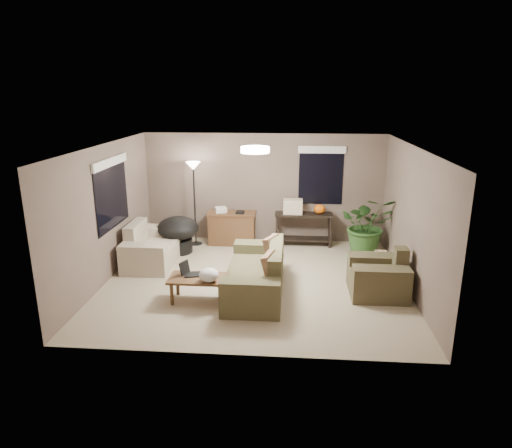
# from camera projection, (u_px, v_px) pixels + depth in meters

# --- Properties ---
(room_shell) EXTENTS (5.50, 5.50, 5.50)m
(room_shell) POSITION_uv_depth(u_px,v_px,m) (255.00, 216.00, 8.17)
(room_shell) COLOR tan
(room_shell) RESTS_ON ground
(main_sofa) EXTENTS (0.95, 2.20, 0.85)m
(main_sofa) POSITION_uv_depth(u_px,v_px,m) (258.00, 276.00, 8.01)
(main_sofa) COLOR #454129
(main_sofa) RESTS_ON ground
(throw_pillows) EXTENTS (0.40, 1.40, 0.47)m
(throw_pillows) POSITION_uv_depth(u_px,v_px,m) (272.00, 257.00, 7.89)
(throw_pillows) COLOR #8C7251
(throw_pillows) RESTS_ON main_sofa
(loveseat) EXTENTS (0.90, 1.60, 0.85)m
(loveseat) POSITION_uv_depth(u_px,v_px,m) (152.00, 249.00, 9.35)
(loveseat) COLOR beige
(loveseat) RESTS_ON ground
(armchair) EXTENTS (0.95, 1.00, 0.85)m
(armchair) POSITION_uv_depth(u_px,v_px,m) (379.00, 277.00, 7.92)
(armchair) COLOR brown
(armchair) RESTS_ON ground
(coffee_table) EXTENTS (1.00, 0.55, 0.42)m
(coffee_table) POSITION_uv_depth(u_px,v_px,m) (199.00, 281.00, 7.63)
(coffee_table) COLOR brown
(coffee_table) RESTS_ON ground
(laptop) EXTENTS (0.43, 0.30, 0.24)m
(laptop) POSITION_uv_depth(u_px,v_px,m) (190.00, 271.00, 7.70)
(laptop) COLOR black
(laptop) RESTS_ON coffee_table
(plastic_bag) EXTENTS (0.41, 0.39, 0.23)m
(plastic_bag) POSITION_uv_depth(u_px,v_px,m) (209.00, 275.00, 7.42)
(plastic_bag) COLOR white
(plastic_bag) RESTS_ON coffee_table
(desk) EXTENTS (1.10, 0.50, 0.75)m
(desk) POSITION_uv_depth(u_px,v_px,m) (232.00, 228.00, 10.49)
(desk) COLOR brown
(desk) RESTS_ON ground
(desk_papers) EXTENTS (0.70, 0.30, 0.12)m
(desk_papers) POSITION_uv_depth(u_px,v_px,m) (225.00, 210.00, 10.37)
(desk_papers) COLOR silver
(desk_papers) RESTS_ON desk
(console_table) EXTENTS (1.30, 0.40, 0.75)m
(console_table) POSITION_uv_depth(u_px,v_px,m) (303.00, 227.00, 10.39)
(console_table) COLOR black
(console_table) RESTS_ON ground
(pumpkin) EXTENTS (0.28, 0.28, 0.21)m
(pumpkin) POSITION_uv_depth(u_px,v_px,m) (320.00, 209.00, 10.24)
(pumpkin) COLOR orange
(pumpkin) RESTS_ON console_table
(cardboard_box) EXTENTS (0.43, 0.32, 0.32)m
(cardboard_box) POSITION_uv_depth(u_px,v_px,m) (293.00, 206.00, 10.28)
(cardboard_box) COLOR beige
(cardboard_box) RESTS_ON console_table
(papasan_chair) EXTENTS (0.97, 0.97, 0.80)m
(papasan_chair) POSITION_uv_depth(u_px,v_px,m) (178.00, 232.00, 9.92)
(papasan_chair) COLOR black
(papasan_chair) RESTS_ON ground
(floor_lamp) EXTENTS (0.32, 0.32, 1.91)m
(floor_lamp) POSITION_uv_depth(u_px,v_px,m) (194.00, 176.00, 10.12)
(floor_lamp) COLOR black
(floor_lamp) RESTS_ON ground
(ceiling_fixture) EXTENTS (0.50, 0.50, 0.10)m
(ceiling_fixture) POSITION_uv_depth(u_px,v_px,m) (255.00, 150.00, 7.83)
(ceiling_fixture) COLOR white
(ceiling_fixture) RESTS_ON room_shell
(houseplant) EXTENTS (1.15, 1.28, 1.00)m
(houseplant) POSITION_uv_depth(u_px,v_px,m) (367.00, 231.00, 9.86)
(houseplant) COLOR #2D5923
(houseplant) RESTS_ON ground
(cat_scratching_post) EXTENTS (0.32, 0.32, 0.50)m
(cat_scratching_post) POSITION_uv_depth(u_px,v_px,m) (380.00, 266.00, 8.67)
(cat_scratching_post) COLOR tan
(cat_scratching_post) RESTS_ON ground
(window_left) EXTENTS (0.05, 1.56, 1.33)m
(window_left) POSITION_uv_depth(u_px,v_px,m) (111.00, 182.00, 8.51)
(window_left) COLOR black
(window_left) RESTS_ON room_shell
(window_back) EXTENTS (1.06, 0.05, 1.33)m
(window_back) POSITION_uv_depth(u_px,v_px,m) (321.00, 166.00, 10.29)
(window_back) COLOR black
(window_back) RESTS_ON room_shell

